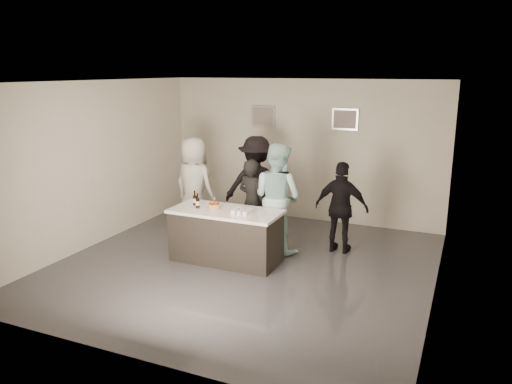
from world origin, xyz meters
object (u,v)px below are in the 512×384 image
Objects in this scene: beer_bottle_a at (195,198)px; person_guest_back at (257,185)px; cake at (214,207)px; person_main_blue at (277,197)px; person_guest_right at (342,208)px; beer_bottle_b at (198,201)px; person_main_black at (252,202)px; person_guest_left at (194,186)px; bar_counter at (226,236)px.

person_guest_back is at bearing 73.00° from beer_bottle_a.
cake is 1.18m from person_main_blue.
beer_bottle_a is at bearing 56.50° from person_guest_back.
person_main_blue is at bearing 116.67° from person_guest_back.
cake is at bearing 64.31° from person_main_blue.
cake is 2.25m from person_guest_right.
person_main_black reaches higher than beer_bottle_b.
person_guest_back is at bearing -144.77° from person_guest_left.
person_main_blue is 1.08m from person_guest_back.
beer_bottle_a is 0.19m from beer_bottle_b.
cake is at bearing 71.26° from person_guest_back.
beer_bottle_b reaches higher than bar_counter.
beer_bottle_b is at bearing -171.58° from bar_counter.
person_guest_right is (1.88, 1.22, -0.12)m from cake.
person_guest_left is (-1.29, 1.17, 0.50)m from bar_counter.
person_main_black is (0.28, 0.94, -0.13)m from cake.
person_main_black is (0.70, 0.86, -0.22)m from beer_bottle_a.
person_guest_left reaches higher than person_guest_right.
person_guest_back is at bearing -29.51° from person_main_blue.
person_main_blue is at bearing 55.06° from bar_counter.
bar_counter is at bearing 150.49° from person_guest_left.
beer_bottle_a is 1.00× the size of beer_bottle_b.
person_guest_right is (2.30, 1.15, -0.21)m from beer_bottle_a.
person_guest_left is 2.96m from person_guest_right.
person_guest_left reaches higher than person_main_black.
person_guest_right is (1.67, 1.21, 0.37)m from bar_counter.
person_guest_back reaches higher than person_guest_right.
cake is at bearing 12.45° from beer_bottle_b.
person_main_black is at bearing 51.10° from beer_bottle_a.
beer_bottle_a is (-0.42, 0.07, 0.09)m from cake.
cake reaches higher than bar_counter.
person_main_blue is at bearing 46.99° from cake.
person_main_blue is at bearing -172.38° from person_main_black.
person_guest_right is at bearing -144.34° from person_main_blue.
person_guest_back reaches higher than bar_counter.
person_guest_left is (-0.66, 1.10, -0.08)m from beer_bottle_a.
bar_counter is 1.17m from person_main_blue.
person_guest_right reaches higher than beer_bottle_b.
person_guest_left reaches higher than beer_bottle_a.
bar_counter is 2.10m from person_guest_right.
bar_counter is 1.15× the size of person_main_black.
person_guest_back is (0.48, 1.58, -0.06)m from beer_bottle_a.
beer_bottle_a is at bearing 174.12° from bar_counter.
person_guest_back is (1.14, 0.47, 0.01)m from person_guest_left.
person_main_blue reaches higher than cake.
person_guest_back is (-1.82, 0.43, 0.15)m from person_guest_right.
cake is 0.43m from beer_bottle_a.
cake is 1.65m from person_guest_back.
person_guest_left reaches higher than bar_counter.
beer_bottle_b is at bearing 57.71° from person_main_blue.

